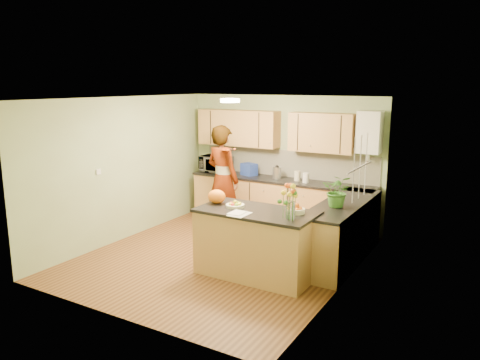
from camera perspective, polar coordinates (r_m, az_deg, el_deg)
The scene contains 28 objects.
floor at distance 7.55m, azimuth -2.35°, elevation -9.41°, with size 4.50×4.50×0.00m, color #522E17.
ceiling at distance 7.05m, azimuth -2.52°, elevation 9.90°, with size 4.00×4.50×0.02m, color white.
wall_back at distance 9.14m, azimuth 5.22°, elevation 2.41°, with size 4.00×0.02×2.50m, color gray.
wall_front at distance 5.50m, azimuth -15.26°, elevation -4.25°, with size 4.00×0.02×2.50m, color gray.
wall_left at distance 8.43m, azimuth -13.95°, elevation 1.32°, with size 0.02×4.50×2.50m, color gray.
wall_right at distance 6.37m, azimuth 12.90°, elevation -1.96°, with size 0.02×4.50×2.50m, color gray.
back_counter at distance 8.99m, azimuth 4.89°, elevation -2.82°, with size 3.64×0.62×0.94m.
right_counter at distance 7.44m, azimuth 12.41°, elevation -6.17°, with size 0.62×2.24×0.94m.
splashback at distance 9.09m, azimuth 5.75°, elevation 2.03°, with size 3.60×0.02×0.52m, color white.
upper_cabinets at distance 8.98m, azimuth 3.81°, elevation 6.13°, with size 3.20×0.34×0.70m.
boiler at distance 8.33m, azimuth 15.52°, elevation 5.61°, with size 0.40×0.30×0.86m.
window_right at distance 6.87m, azimuth 14.47°, elevation 1.52°, with size 0.01×1.30×1.05m.
light_switch at distance 8.00m, azimuth -16.87°, elevation 0.98°, with size 0.02×0.09×0.09m, color white.
ceiling_lamp at distance 7.30m, azimuth -1.23°, elevation 9.67°, with size 0.30×0.30×0.07m.
peninsula_island at distance 6.75m, azimuth 1.99°, elevation -7.66°, with size 1.69×0.86×0.97m.
fruit_dish at distance 6.76m, azimuth -0.59°, elevation -3.00°, with size 0.27×0.27×0.09m.
orange_bowl at distance 6.49m, azimuth 6.94°, elevation -3.56°, with size 0.23×0.23×0.13m.
flower_vase at distance 6.10m, azimuth 6.20°, elevation -1.64°, with size 0.29×0.29×0.53m.
orange_bag at distance 6.97m, azimuth -2.85°, elevation -2.02°, with size 0.27×0.23×0.21m, color orange.
papers at distance 6.40m, azimuth -0.05°, elevation -4.16°, with size 0.23×0.32×0.01m, color white.
violinist at distance 8.55m, azimuth -2.12°, elevation 0.07°, with size 0.73×0.48×1.99m, color tan.
violin at distance 8.16m, azimuth -1.80°, elevation 3.77°, with size 0.54×0.22×0.11m, color #511405, non-canonical shape.
microwave at distance 9.54m, azimuth -2.98°, elevation 1.96°, with size 0.60×0.41×0.33m, color white.
blue_box at distance 9.21m, azimuth 1.11°, elevation 1.31°, with size 0.29×0.21×0.23m, color #213999.
kettle at distance 8.90m, azimuth 4.53°, elevation 0.94°, with size 0.16×0.16×0.30m.
jar_cream at distance 8.75m, azimuth 7.00°, elevation 0.49°, with size 0.12×0.12×0.18m, color beige.
jar_white at distance 8.61m, azimuth 8.03°, elevation 0.27°, with size 0.12×0.12×0.18m, color white.
potted_plant at distance 6.97m, azimuth 11.87°, elevation -1.30°, with size 0.44×0.38×0.49m, color #356C24.
Camera 1 is at (3.82, -5.92, 2.73)m, focal length 35.00 mm.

